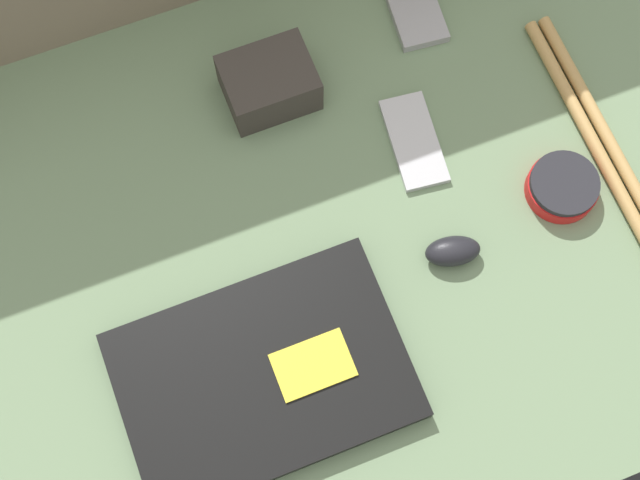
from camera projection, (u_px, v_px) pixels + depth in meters
The scene contains 9 objects.
ground_plane at pixel (320, 273), 1.22m from camera, with size 8.00×8.00×0.00m, color #38383D.
couch_seat at pixel (320, 260), 1.17m from camera, with size 1.07×0.78×0.12m.
laptop at pixel (263, 376), 1.04m from camera, with size 0.34×0.23×0.03m.
computer_mouse at pixel (453, 251), 1.09m from camera, with size 0.08×0.05×0.03m.
speaker_puck at pixel (563, 187), 1.12m from camera, with size 0.09×0.09×0.03m.
phone_silver at pixel (414, 141), 1.15m from camera, with size 0.07×0.14×0.01m.
phone_black at pixel (413, 5), 1.21m from camera, with size 0.08×0.13×0.01m.
camera_pouch at pixel (269, 83), 1.14m from camera, with size 0.12×0.09×0.06m.
drumstick_pair at pixel (601, 141), 1.14m from camera, with size 0.04×0.37×0.02m.
Camera 1 is at (-0.13, -0.32, 1.18)m, focal length 50.00 mm.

